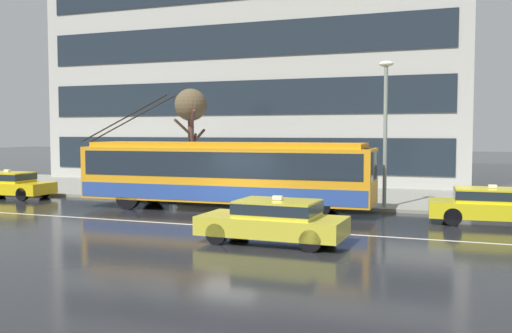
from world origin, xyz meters
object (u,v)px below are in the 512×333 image
trolleybus (225,173)px  taxi_queued_behind_bus (9,184)px  taxi_oncoming_near (274,219)px  bus_shelter (200,156)px  street_lamp (385,120)px  pedestrian_walking_past (275,165)px  pedestrian_approaching_curb (180,162)px  taxi_ahead_of_bus (496,204)px  pedestrian_at_shelter (351,165)px  street_tree_bare (191,109)px

trolleybus → taxi_queued_behind_bus: trolleybus is taller
taxi_oncoming_near → bus_shelter: (-6.83, 9.17, 1.35)m
taxi_oncoming_near → street_lamp: 8.76m
pedestrian_walking_past → bus_shelter: bearing=175.6°
street_lamp → bus_shelter: bearing=172.1°
taxi_oncoming_near → pedestrian_approaching_curb: (-8.25, 9.84, 1.02)m
taxi_oncoming_near → pedestrian_walking_past: bearing=108.0°
trolleybus → taxi_ahead_of_bus: (10.36, -0.06, -0.85)m
taxi_queued_behind_bus → pedestrian_at_shelter: 16.57m
taxi_queued_behind_bus → pedestrian_walking_past: (12.87, 2.64, 1.03)m
pedestrian_approaching_curb → taxi_queued_behind_bus: bearing=-154.3°
taxi_oncoming_near → taxi_ahead_of_bus: bearing=43.1°
pedestrian_at_shelter → street_tree_bare: street_tree_bare is taller
taxi_queued_behind_bus → pedestrian_approaching_curb: bearing=25.7°
pedestrian_at_shelter → street_tree_bare: 8.89m
pedestrian_walking_past → street_lamp: (5.03, -0.94, 1.99)m
taxi_oncoming_near → street_tree_bare: street_tree_bare is taller
bus_shelter → pedestrian_at_shelter: size_ratio=2.05×
bus_shelter → street_tree_bare: bearing=129.9°
taxi_queued_behind_bus → taxi_ahead_of_bus: bearing=-1.0°
bus_shelter → taxi_ahead_of_bus: bearing=-14.2°
street_lamp → street_tree_bare: (-10.13, 2.62, 0.68)m
pedestrian_at_shelter → street_lamp: 3.02m
taxi_ahead_of_bus → street_lamp: street_lamp is taller
bus_shelter → pedestrian_approaching_curb: 1.61m
taxi_queued_behind_bus → taxi_oncoming_near: bearing=-21.6°
taxi_oncoming_near → street_lamp: street_lamp is taller
street_tree_bare → bus_shelter: bearing=-50.1°
pedestrian_approaching_curb → pedestrian_walking_past: bearing=-10.2°
street_lamp → taxi_oncoming_near: bearing=-105.2°
trolleybus → taxi_queued_behind_bus: 11.69m
pedestrian_walking_past → taxi_queued_behind_bus: bearing=-168.4°
taxi_oncoming_near → bus_shelter: 11.51m
bus_shelter → street_lamp: size_ratio=0.69×
street_tree_bare → pedestrian_walking_past: bearing=-18.2°
bus_shelter → taxi_oncoming_near: bearing=-53.4°
trolleybus → street_lamp: size_ratio=2.15×
street_tree_bare → taxi_queued_behind_bus: bearing=-150.9°
pedestrian_at_shelter → trolleybus: bearing=-141.8°
trolleybus → taxi_ahead_of_bus: bearing=-0.3°
taxi_queued_behind_bus → street_tree_bare: bearing=29.1°
taxi_ahead_of_bus → pedestrian_walking_past: 9.68m
pedestrian_at_shelter → street_lamp: street_lamp is taller
bus_shelter → pedestrian_at_shelter: (7.28, 0.33, -0.26)m
trolleybus → taxi_oncoming_near: 7.25m
pedestrian_at_shelter → bus_shelter: bearing=-177.4°
bus_shelter → pedestrian_walking_past: bearing=-4.4°
bus_shelter → street_lamp: 9.22m
trolleybus → pedestrian_at_shelter: size_ratio=6.38×
bus_shelter → street_tree_bare: 2.97m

